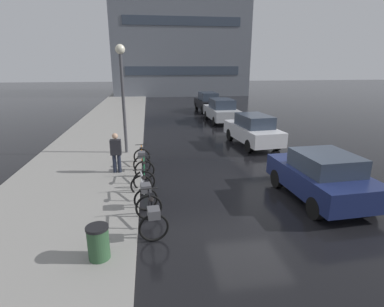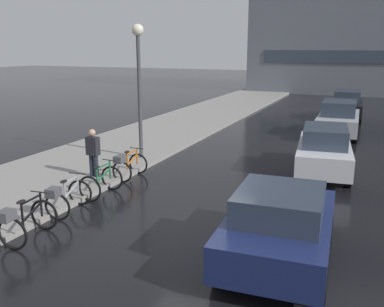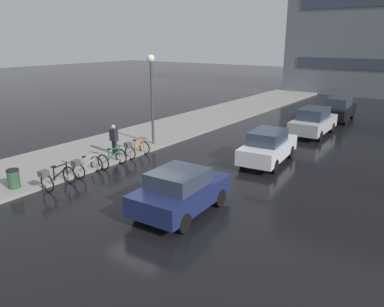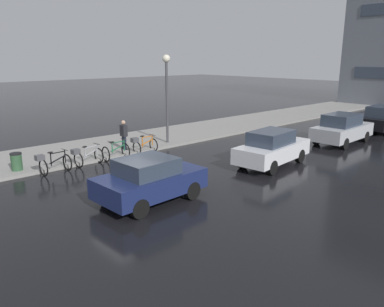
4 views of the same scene
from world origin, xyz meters
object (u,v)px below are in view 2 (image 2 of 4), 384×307
object	(u,v)px
car_navy	(279,226)
pedestrian	(93,152)
bicycle_nearest	(24,221)
bicycle_second	(66,197)
bicycle_farthest	(128,165)
car_silver	(338,119)
car_black	(347,105)
streetlamp	(139,68)
bicycle_third	(101,182)
car_white	(324,150)

from	to	relation	value
car_navy	pedestrian	xyz separation A→B (m)	(-6.60, 3.09, 0.16)
bicycle_nearest	bicycle_second	distance (m)	1.66
bicycle_farthest	car_silver	bearing A→B (deg)	60.25
car_black	streetlamp	distance (m)	14.91
bicycle_third	car_silver	size ratio (longest dim) A/B	0.26
bicycle_farthest	car_white	world-z (taller)	car_white
bicycle_nearest	bicycle_second	size ratio (longest dim) A/B	0.99
car_navy	car_white	world-z (taller)	car_white
bicycle_second	car_silver	xyz separation A→B (m)	(5.56, 13.17, 0.37)
car_silver	car_black	distance (m)	5.46
pedestrian	streetlamp	xyz separation A→B (m)	(0.17, 2.76, 2.50)
bicycle_second	bicycle_third	size ratio (longest dim) A/B	1.28
bicycle_nearest	bicycle_farthest	xyz separation A→B (m)	(-0.34, 4.88, -0.01)
bicycle_second	car_white	xyz separation A→B (m)	(5.64, 6.40, 0.34)
car_silver	car_black	size ratio (longest dim) A/B	1.03
bicycle_third	car_black	xyz separation A→B (m)	(5.59, 17.06, 0.44)
bicycle_third	car_navy	xyz separation A→B (m)	(5.55, -1.96, 0.38)
car_navy	car_white	bearing A→B (deg)	89.17
bicycle_nearest	car_black	bearing A→B (deg)	75.17
car_white	car_black	xyz separation A→B (m)	(-0.06, 12.23, 0.03)
bicycle_farthest	pedestrian	xyz separation A→B (m)	(-0.94, -0.54, 0.46)
bicycle_farthest	pedestrian	size ratio (longest dim) A/B	0.83
car_white	car_silver	distance (m)	6.77
car_navy	streetlamp	bearing A→B (deg)	137.73
bicycle_farthest	car_black	size ratio (longest dim) A/B	0.33
pedestrian	streetlamp	world-z (taller)	streetlamp
car_white	bicycle_second	bearing A→B (deg)	-131.41
bicycle_third	car_white	world-z (taller)	car_white
bicycle_nearest	car_black	xyz separation A→B (m)	(5.37, 20.28, 0.35)
bicycle_third	bicycle_farthest	world-z (taller)	same
bicycle_second	pedestrian	distance (m)	2.94
bicycle_nearest	car_silver	world-z (taller)	car_silver
bicycle_third	car_navy	world-z (taller)	car_navy
car_white	bicycle_third	bearing A→B (deg)	-139.50
car_navy	car_silver	distance (m)	13.56
bicycle_third	car_navy	bearing A→B (deg)	-19.48
car_white	car_black	bearing A→B (deg)	90.28
car_navy	streetlamp	size ratio (longest dim) A/B	0.76
bicycle_nearest	bicycle_farthest	world-z (taller)	bicycle_nearest
bicycle_nearest	car_navy	world-z (taller)	car_navy
car_white	bicycle_nearest	bearing A→B (deg)	-124.00
bicycle_nearest	bicycle_farthest	size ratio (longest dim) A/B	1.04
car_white	streetlamp	distance (m)	7.11
car_white	pedestrian	world-z (taller)	pedestrian
bicycle_third	car_white	size ratio (longest dim) A/B	0.27
bicycle_third	bicycle_nearest	bearing A→B (deg)	-86.07
bicycle_nearest	bicycle_third	world-z (taller)	bicycle_nearest
car_silver	bicycle_second	bearing A→B (deg)	-112.87
bicycle_nearest	car_silver	bearing A→B (deg)	70.18
streetlamp	car_silver	bearing A→B (deg)	50.09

